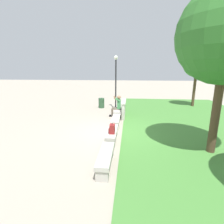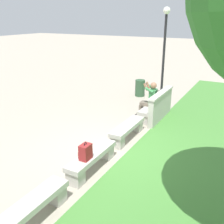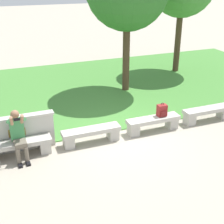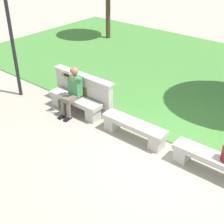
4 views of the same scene
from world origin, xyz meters
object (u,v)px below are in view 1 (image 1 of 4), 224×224
at_px(person_photographer, 117,105).
at_px(tree_right_background, 197,64).
at_px(bench_far, 106,158).
at_px(lamp_post, 116,75).
at_px(trash_bin, 101,103).
at_px(backpack, 112,129).
at_px(bench_main, 118,112).
at_px(bench_near, 116,121).
at_px(bench_mid, 112,134).

xyz_separation_m(person_photographer, tree_right_background, (-3.65, 5.82, 2.55)).
xyz_separation_m(bench_far, lamp_post, (-7.97, -0.32, 2.22)).
distance_m(bench_far, trash_bin, 8.41).
relative_size(person_photographer, backpack, 3.08).
bearing_deg(person_photographer, tree_right_background, 122.11).
bearing_deg(trash_bin, bench_main, 31.39).
height_order(person_photographer, lamp_post, lamp_post).
height_order(tree_right_background, lamp_post, tree_right_background).
xyz_separation_m(bench_near, person_photographer, (-1.96, -0.08, 0.44)).
bearing_deg(lamp_post, tree_right_background, 104.74).
distance_m(person_photographer, lamp_post, 2.73).
bearing_deg(tree_right_background, bench_near, -45.65).
relative_size(bench_mid, trash_bin, 2.23).
distance_m(bench_main, person_photographer, 0.45).
bearing_deg(bench_mid, tree_right_background, 142.87).
distance_m(bench_near, bench_mid, 1.97).
relative_size(bench_mid, person_photographer, 1.27).
height_order(bench_far, backpack, backpack).
distance_m(person_photographer, backpack, 4.24).
bearing_deg(trash_bin, backpack, 12.56).
height_order(person_photographer, trash_bin, person_photographer).
xyz_separation_m(tree_right_background, lamp_post, (1.60, -6.07, -0.78)).
height_order(bench_mid, trash_bin, trash_bin).
distance_m(tree_right_background, trash_bin, 7.87).
xyz_separation_m(bench_near, backpack, (2.27, 0.03, 0.33)).
height_order(bench_mid, lamp_post, lamp_post).
height_order(bench_main, lamp_post, lamp_post).
bearing_deg(backpack, bench_near, -179.34).
relative_size(bench_near, person_photographer, 1.27).
bearing_deg(bench_near, person_photographer, -177.74).
xyz_separation_m(backpack, tree_right_background, (-7.89, 5.72, 2.66)).
distance_m(person_photographer, trash_bin, 2.77).
bearing_deg(bench_main, bench_near, 0.00).
height_order(bench_main, tree_right_background, tree_right_background).
bearing_deg(bench_near, lamp_post, -175.44).
distance_m(bench_near, backpack, 2.29).
bearing_deg(person_photographer, bench_mid, 1.13).
xyz_separation_m(trash_bin, lamp_post, (0.32, 1.13, 2.13)).
relative_size(bench_main, backpack, 3.91).
distance_m(bench_mid, lamp_post, 6.40).
height_order(tree_right_background, trash_bin, tree_right_background).
xyz_separation_m(bench_main, lamp_post, (-2.05, -0.32, 2.22)).
bearing_deg(bench_far, lamp_post, -177.70).
relative_size(bench_near, trash_bin, 2.23).
relative_size(person_photographer, trash_bin, 1.76).
distance_m(bench_near, bench_far, 3.95).
xyz_separation_m(person_photographer, lamp_post, (-2.06, -0.24, 1.77)).
distance_m(backpack, trash_bin, 6.78).
height_order(bench_near, tree_right_background, tree_right_background).
relative_size(bench_main, lamp_post, 0.44).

